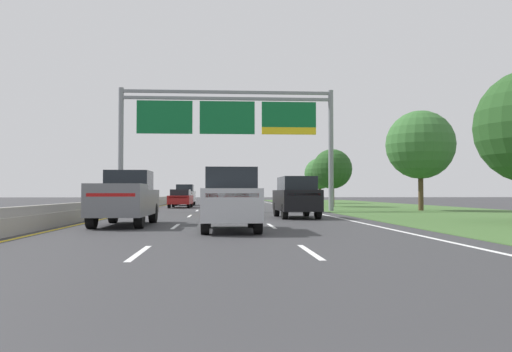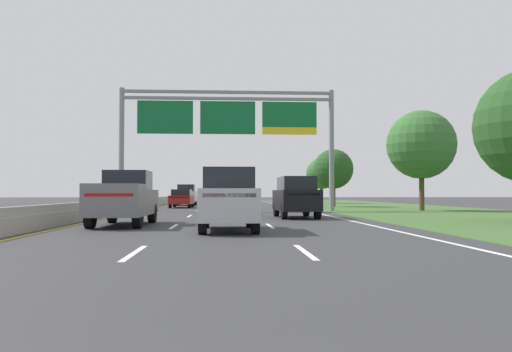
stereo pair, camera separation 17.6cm
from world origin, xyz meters
The scene contains 14 objects.
ground_plane centered at (0.00, 35.00, 0.00)m, with size 220.00×220.00×0.00m, color #333335.
lane_striping centered at (0.00, 34.54, 0.00)m, with size 11.96×106.00×0.01m.
grass_verge_right centered at (13.95, 35.00, 0.01)m, with size 14.00×110.00×0.02m, color #3D602D.
median_barrier_concrete centered at (-6.60, 35.00, 0.35)m, with size 0.60×110.00×0.85m.
overhead_sign_gantry centered at (0.30, 35.89, 6.13)m, with size 15.06×0.42×8.58m.
pickup_truck_grey centered at (-3.89, 20.26, 1.07)m, with size 2.03×5.41×2.20m.
car_black_right_lane_suv centered at (3.76, 26.08, 1.10)m, with size 2.00×4.74×2.11m.
car_silver_centre_lane_suv centered at (0.22, 17.04, 1.10)m, with size 1.93×4.71×2.11m.
car_white_left_lane_suv centered at (-3.77, 53.11, 1.10)m, with size 1.93×4.71×2.11m.
car_red_left_lane_sedan centered at (-3.59, 44.79, 0.82)m, with size 1.93×4.44×1.57m.
car_gold_centre_lane_sedan centered at (0.08, 30.40, 0.82)m, with size 1.87×4.42×1.57m.
roadside_tree_mid centered at (14.14, 35.96, 4.72)m, with size 4.91×4.91×7.19m.
roadside_tree_far centered at (10.02, 46.76, 3.45)m, with size 3.64×3.64×5.28m.
roadside_tree_distant centered at (11.87, 62.75, 3.61)m, with size 3.76×3.76×5.50m.
Camera 2 is at (0.09, -1.05, 1.30)m, focal length 37.17 mm.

